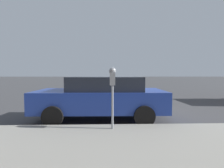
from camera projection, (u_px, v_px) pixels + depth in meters
The scene contains 3 objects.
ground_plane at pixel (120, 112), 7.31m from camera, with size 220.00×220.00×0.00m, color #424244.
parking_meter at pixel (112, 82), 4.62m from camera, with size 0.21×0.19×1.64m.
car_blue at pixel (102, 96), 6.18m from camera, with size 2.21×4.46×1.49m.
Camera 1 is at (-7.22, 0.58, 1.58)m, focal length 28.00 mm.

